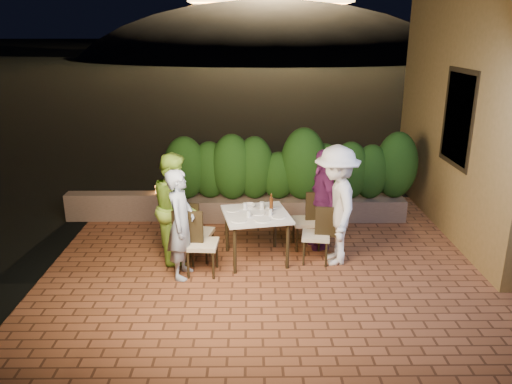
{
  "coord_description": "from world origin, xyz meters",
  "views": [
    {
      "loc": [
        -0.52,
        -6.38,
        3.34
      ],
      "look_at": [
        -0.44,
        0.66,
        1.05
      ],
      "focal_mm": 35.0,
      "sensor_mm": 36.0,
      "label": 1
    }
  ],
  "objects_px": {
    "dining_table": "(256,237)",
    "beer_bottle": "(271,203)",
    "diner_white": "(336,206)",
    "diner_green": "(175,207)",
    "bowl": "(249,206)",
    "chair_right_front": "(316,234)",
    "diner_purple": "(323,199)",
    "parapet_lamp": "(158,189)",
    "diner_blue": "(181,224)",
    "chair_left_front": "(202,243)",
    "chair_left_back": "(199,231)",
    "chair_right_back": "(307,220)"
  },
  "relations": [
    {
      "from": "chair_left_front",
      "to": "parapet_lamp",
      "type": "xyz_separation_m",
      "value": [
        -1.0,
        2.18,
        0.1
      ]
    },
    {
      "from": "beer_bottle",
      "to": "chair_right_back",
      "type": "distance_m",
      "value": 0.82
    },
    {
      "from": "dining_table",
      "to": "diner_white",
      "type": "distance_m",
      "value": 1.28
    },
    {
      "from": "chair_left_front",
      "to": "chair_right_back",
      "type": "xyz_separation_m",
      "value": [
        1.58,
        0.88,
        -0.01
      ]
    },
    {
      "from": "chair_left_front",
      "to": "diner_blue",
      "type": "distance_m",
      "value": 0.42
    },
    {
      "from": "diner_purple",
      "to": "diner_green",
      "type": "bearing_deg",
      "value": -89.53
    },
    {
      "from": "dining_table",
      "to": "beer_bottle",
      "type": "bearing_deg",
      "value": 15.89
    },
    {
      "from": "dining_table",
      "to": "chair_right_front",
      "type": "distance_m",
      "value": 0.9
    },
    {
      "from": "diner_purple",
      "to": "chair_right_front",
      "type": "bearing_deg",
      "value": -26.02
    },
    {
      "from": "beer_bottle",
      "to": "diner_green",
      "type": "relative_size",
      "value": 0.17
    },
    {
      "from": "beer_bottle",
      "to": "bowl",
      "type": "relative_size",
      "value": 1.48
    },
    {
      "from": "beer_bottle",
      "to": "chair_left_back",
      "type": "distance_m",
      "value": 1.19
    },
    {
      "from": "chair_left_back",
      "to": "chair_right_front",
      "type": "distance_m",
      "value": 1.77
    },
    {
      "from": "dining_table",
      "to": "beer_bottle",
      "type": "xyz_separation_m",
      "value": [
        0.23,
        0.06,
        0.52
      ]
    },
    {
      "from": "chair_left_front",
      "to": "chair_left_back",
      "type": "bearing_deg",
      "value": 105.53
    },
    {
      "from": "beer_bottle",
      "to": "diner_white",
      "type": "distance_m",
      "value": 0.95
    },
    {
      "from": "diner_green",
      "to": "bowl",
      "type": "bearing_deg",
      "value": -92.96
    },
    {
      "from": "dining_table",
      "to": "parapet_lamp",
      "type": "distance_m",
      "value": 2.49
    },
    {
      "from": "beer_bottle",
      "to": "chair_right_front",
      "type": "relative_size",
      "value": 0.32
    },
    {
      "from": "chair_left_front",
      "to": "chair_right_back",
      "type": "distance_m",
      "value": 1.81
    },
    {
      "from": "diner_purple",
      "to": "diner_white",
      "type": "bearing_deg",
      "value": 1.77
    },
    {
      "from": "chair_left_back",
      "to": "diner_white",
      "type": "distance_m",
      "value": 2.09
    },
    {
      "from": "diner_green",
      "to": "chair_right_front",
      "type": "bearing_deg",
      "value": -107.19
    },
    {
      "from": "chair_right_front",
      "to": "diner_white",
      "type": "bearing_deg",
      "value": -172.76
    },
    {
      "from": "diner_blue",
      "to": "chair_right_back",
      "type": "bearing_deg",
      "value": -55.2
    },
    {
      "from": "chair_right_front",
      "to": "chair_right_back",
      "type": "xyz_separation_m",
      "value": [
        -0.08,
        0.52,
        0.03
      ]
    },
    {
      "from": "diner_blue",
      "to": "beer_bottle",
      "type": "bearing_deg",
      "value": -58.14
    },
    {
      "from": "beer_bottle",
      "to": "chair_left_back",
      "type": "xyz_separation_m",
      "value": [
        -1.1,
        -0.01,
        -0.45
      ]
    },
    {
      "from": "dining_table",
      "to": "chair_left_front",
      "type": "distance_m",
      "value": 0.89
    },
    {
      "from": "diner_purple",
      "to": "parapet_lamp",
      "type": "distance_m",
      "value": 3.1
    },
    {
      "from": "dining_table",
      "to": "parapet_lamp",
      "type": "xyz_separation_m",
      "value": [
        -1.77,
        1.74,
        0.2
      ]
    },
    {
      "from": "dining_table",
      "to": "diner_blue",
      "type": "relative_size",
      "value": 0.6
    },
    {
      "from": "chair_right_front",
      "to": "diner_green",
      "type": "relative_size",
      "value": 0.53
    },
    {
      "from": "diner_blue",
      "to": "diner_purple",
      "type": "distance_m",
      "value": 2.32
    },
    {
      "from": "chair_left_back",
      "to": "diner_green",
      "type": "relative_size",
      "value": 0.53
    },
    {
      "from": "diner_blue",
      "to": "diner_purple",
      "type": "xyz_separation_m",
      "value": [
        2.1,
        0.99,
        0.02
      ]
    },
    {
      "from": "chair_left_back",
      "to": "diner_purple",
      "type": "height_order",
      "value": "diner_purple"
    },
    {
      "from": "diner_blue",
      "to": "diner_white",
      "type": "relative_size",
      "value": 0.88
    },
    {
      "from": "diner_white",
      "to": "parapet_lamp",
      "type": "relative_size",
      "value": 12.78
    },
    {
      "from": "dining_table",
      "to": "diner_green",
      "type": "height_order",
      "value": "diner_green"
    },
    {
      "from": "diner_white",
      "to": "diner_purple",
      "type": "xyz_separation_m",
      "value": [
        -0.11,
        0.56,
        -0.09
      ]
    },
    {
      "from": "dining_table",
      "to": "diner_white",
      "type": "height_order",
      "value": "diner_white"
    },
    {
      "from": "diner_purple",
      "to": "diner_blue",
      "type": "bearing_deg",
      "value": -74.38
    },
    {
      "from": "chair_right_front",
      "to": "diner_white",
      "type": "distance_m",
      "value": 0.53
    },
    {
      "from": "diner_green",
      "to": "diner_white",
      "type": "xyz_separation_m",
      "value": [
        2.37,
        -0.16,
        0.07
      ]
    },
    {
      "from": "chair_right_back",
      "to": "diner_white",
      "type": "bearing_deg",
      "value": 120.59
    },
    {
      "from": "dining_table",
      "to": "diner_purple",
      "type": "distance_m",
      "value": 1.24
    },
    {
      "from": "bowl",
      "to": "diner_blue",
      "type": "xyz_separation_m",
      "value": [
        -0.94,
        -0.78,
        0.01
      ]
    },
    {
      "from": "chair_left_front",
      "to": "diner_blue",
      "type": "xyz_separation_m",
      "value": [
        -0.27,
        -0.07,
        0.31
      ]
    },
    {
      "from": "diner_blue",
      "to": "diner_green",
      "type": "height_order",
      "value": "diner_green"
    }
  ]
}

